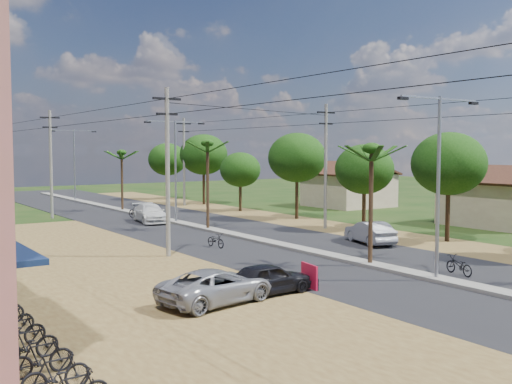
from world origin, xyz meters
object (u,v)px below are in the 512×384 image
Objects in this scene: parked_scooter_row at (22,337)px; car_parked_silver at (217,287)px; car_white_far at (150,214)px; car_parked_dark at (268,279)px; moto_rider_east at (459,266)px; roadside_sign at (309,276)px; car_silver_mid at (370,233)px.

car_parked_silver is at bearing 13.19° from parked_scooter_row.
car_white_far is 25.12m from car_parked_dark.
car_parked_dark is at bearing 0.40° from moto_rider_east.
car_parked_dark reaches higher than roadside_sign.
parked_scooter_row is (-11.67, -1.66, -0.02)m from roadside_sign.
car_parked_dark reaches higher than parked_scooter_row.
moto_rider_east is 7.51m from roadside_sign.
car_parked_silver reaches higher than car_parked_dark.
parked_scooter_row is (-22.17, -8.67, -0.19)m from car_silver_mid.
car_silver_mid is 12.63m from roadside_sign.
car_silver_mid is 23.81m from parked_scooter_row.
roadside_sign is 0.10× the size of parked_scooter_row.
car_parked_dark is (-6.00, -24.39, -0.09)m from car_white_far.
car_parked_dark is (2.38, 0.05, -0.02)m from car_parked_silver.
car_parked_dark is 2.20× the size of moto_rider_east.
moto_rider_east is 1.33× the size of roadside_sign.
car_silver_mid reaches higher than moto_rider_east.
car_silver_mid is at bearing -74.80° from car_parked_silver.
car_silver_mid is 0.90× the size of car_parked_silver.
car_parked_silver is (-8.38, -24.44, -0.07)m from car_white_far.
car_parked_dark is 2.01m from roadside_sign.
car_parked_silver is at bearing 2.95° from moto_rider_east.
moto_rider_east is 18.96m from parked_scooter_row.
car_white_far is (-6.50, 17.47, 0.03)m from car_silver_mid.
car_silver_mid is at bearing -60.74° from car_white_far.
car_parked_dark is at bearing 10.28° from parked_scooter_row.
parked_scooter_row is at bearing -161.87° from roadside_sign.
parked_scooter_row is (-7.29, -1.71, -0.14)m from car_parked_silver.
car_parked_dark is 2.94× the size of roadside_sign.
roadside_sign is at bearing 8.09° from parked_scooter_row.
roadside_sign is at bearing -95.29° from car_parked_dark.
moto_rider_east is at bearing -108.92° from car_parked_silver.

